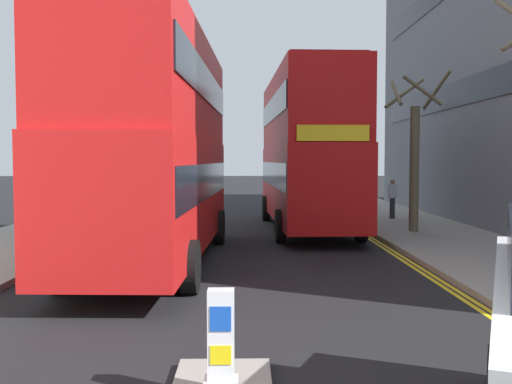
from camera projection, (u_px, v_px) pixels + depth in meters
sidewalk_right at (439, 237)px, 19.31m from camera, size 4.00×80.00×0.14m
sidewalk_left at (34, 238)px, 19.09m from camera, size 4.00×80.00×0.14m
kerb_line_outer at (389, 248)px, 17.28m from camera, size 0.10×56.00×0.01m
kerb_line_inner at (384, 248)px, 17.28m from camera, size 0.10×56.00×0.01m
keep_left_bollard at (221, 346)px, 6.29m from camera, size 0.36×0.28×1.11m
double_decker_bus_away at (157, 141)px, 14.66m from camera, size 3.08×10.88×5.64m
double_decker_bus_oncoming at (307, 147)px, 21.72m from camera, size 3.06×10.88×5.64m
pedestrian_far at (392, 198)px, 24.58m from camera, size 0.34×0.22×1.62m
street_tree_near at (415, 155)px, 20.19m from camera, size 1.96×1.76×5.35m
street_tree_far at (339, 158)px, 32.18m from camera, size 1.71×1.64×5.51m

